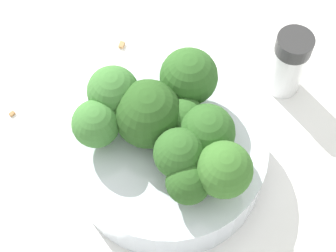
% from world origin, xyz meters
% --- Properties ---
extents(ground_plane, '(3.00, 3.00, 0.00)m').
position_xyz_m(ground_plane, '(0.00, 0.00, 0.00)').
color(ground_plane, white).
extents(bowl, '(0.18, 0.18, 0.05)m').
position_xyz_m(bowl, '(0.00, 0.00, 0.02)').
color(bowl, silver).
rests_on(bowl, ground_plane).
extents(broccoli_floret_0, '(0.04, 0.04, 0.04)m').
position_xyz_m(broccoli_floret_0, '(0.05, -0.02, 0.07)').
color(broccoli_floret_0, '#8EB770').
rests_on(broccoli_floret_0, bowl).
extents(broccoli_floret_1, '(0.05, 0.05, 0.06)m').
position_xyz_m(broccoli_floret_1, '(-0.02, 0.04, 0.08)').
color(broccoli_floret_1, '#84AD66').
rests_on(broccoli_floret_1, bowl).
extents(broccoli_floret_2, '(0.05, 0.05, 0.06)m').
position_xyz_m(broccoli_floret_2, '(-0.05, -0.02, 0.08)').
color(broccoli_floret_2, '#8EB770').
rests_on(broccoli_floret_2, bowl).
extents(broccoli_floret_3, '(0.06, 0.06, 0.06)m').
position_xyz_m(broccoli_floret_3, '(-0.02, -0.01, 0.08)').
color(broccoli_floret_3, '#84AD66').
rests_on(broccoli_floret_3, bowl).
extents(broccoli_floret_4, '(0.04, 0.04, 0.05)m').
position_xyz_m(broccoli_floret_4, '(-0.00, 0.02, 0.07)').
color(broccoli_floret_4, '#7A9E5B').
rests_on(broccoli_floret_4, bowl).
extents(broccoli_floret_5, '(0.05, 0.05, 0.05)m').
position_xyz_m(broccoli_floret_5, '(0.02, 0.02, 0.08)').
color(broccoli_floret_5, '#7A9E5B').
rests_on(broccoli_floret_5, bowl).
extents(broccoli_floret_6, '(0.04, 0.04, 0.05)m').
position_xyz_m(broccoli_floret_6, '(-0.04, -0.05, 0.08)').
color(broccoli_floret_6, '#84AD66').
rests_on(broccoli_floret_6, bowl).
extents(broccoli_floret_7, '(0.04, 0.04, 0.06)m').
position_xyz_m(broccoli_floret_7, '(0.03, -0.01, 0.08)').
color(broccoli_floret_7, '#8EB770').
rests_on(broccoli_floret_7, bowl).
extents(broccoli_floret_8, '(0.05, 0.05, 0.06)m').
position_xyz_m(broccoli_floret_8, '(0.06, 0.01, 0.08)').
color(broccoli_floret_8, '#8EB770').
rests_on(broccoli_floret_8, bowl).
extents(pepper_shaker, '(0.04, 0.04, 0.08)m').
position_xyz_m(pepper_shaker, '(0.00, 0.15, 0.04)').
color(pepper_shaker, silver).
rests_on(pepper_shaker, ground_plane).
extents(almond_crumb_0, '(0.01, 0.01, 0.01)m').
position_xyz_m(almond_crumb_0, '(-0.10, -0.02, 0.00)').
color(almond_crumb_0, '#AD7F4C').
rests_on(almond_crumb_0, ground_plane).
extents(almond_crumb_1, '(0.00, 0.01, 0.01)m').
position_xyz_m(almond_crumb_1, '(-0.14, -0.09, 0.00)').
color(almond_crumb_1, olive).
rests_on(almond_crumb_1, ground_plane).
extents(almond_crumb_2, '(0.01, 0.01, 0.01)m').
position_xyz_m(almond_crumb_2, '(-0.15, 0.05, 0.00)').
color(almond_crumb_2, '#AD7F4C').
rests_on(almond_crumb_2, ground_plane).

